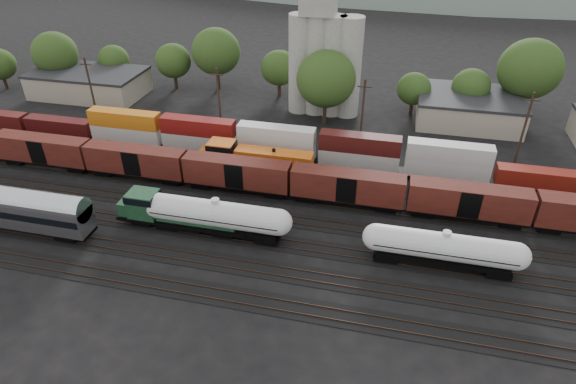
% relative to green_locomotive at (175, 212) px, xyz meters
% --- Properties ---
extents(ground, '(600.00, 600.00, 0.00)m').
position_rel_green_locomotive_xyz_m(ground, '(8.21, 5.00, -2.57)').
color(ground, black).
extents(tracks, '(180.00, 33.20, 0.20)m').
position_rel_green_locomotive_xyz_m(tracks, '(8.21, 5.00, -2.52)').
color(tracks, black).
rests_on(tracks, ground).
extents(green_locomotive, '(16.99, 3.00, 4.50)m').
position_rel_green_locomotive_xyz_m(green_locomotive, '(0.00, 0.00, 0.00)').
color(green_locomotive, black).
rests_on(green_locomotive, ground).
extents(tank_car_a, '(18.95, 3.39, 4.97)m').
position_rel_green_locomotive_xyz_m(tank_car_a, '(5.49, 0.00, 0.36)').
color(tank_car_a, silver).
rests_on(tank_car_a, ground).
extents(tank_car_b, '(18.14, 3.25, 4.75)m').
position_rel_green_locomotive_xyz_m(tank_car_b, '(32.28, 0.00, 0.25)').
color(tank_car_b, silver).
rests_on(tank_car_b, ground).
extents(orange_locomotive, '(19.01, 3.17, 4.75)m').
position_rel_green_locomotive_xyz_m(orange_locomotive, '(5.59, 15.00, 0.13)').
color(orange_locomotive, black).
rests_on(orange_locomotive, ground).
extents(boxcar_string, '(122.80, 2.90, 4.20)m').
position_rel_green_locomotive_xyz_m(boxcar_string, '(-2.88, 10.00, 0.55)').
color(boxcar_string, black).
rests_on(boxcar_string, ground).
extents(container_wall, '(175.30, 2.60, 5.80)m').
position_rel_green_locomotive_xyz_m(container_wall, '(25.63, 20.00, 0.25)').
color(container_wall, black).
rests_on(container_wall, ground).
extents(grain_silo, '(13.40, 5.00, 29.00)m').
position_rel_green_locomotive_xyz_m(grain_silo, '(11.49, 41.00, 8.69)').
color(grain_silo, '#A3A196').
rests_on(grain_silo, ground).
extents(industrial_sheds, '(119.38, 17.26, 5.10)m').
position_rel_green_locomotive_xyz_m(industrial_sheds, '(14.83, 40.25, -0.01)').
color(industrial_sheds, '#9E937F').
rests_on(industrial_sheds, ground).
extents(tree_band, '(168.29, 22.73, 14.32)m').
position_rel_green_locomotive_xyz_m(tree_band, '(11.15, 43.66, 4.84)').
color(tree_band, black).
rests_on(tree_band, ground).
extents(utility_poles, '(122.20, 0.36, 12.00)m').
position_rel_green_locomotive_xyz_m(utility_poles, '(8.21, 27.00, 3.64)').
color(utility_poles, black).
rests_on(utility_poles, ground).
extents(distant_hills, '(860.00, 286.00, 130.00)m').
position_rel_green_locomotive_xyz_m(distant_hills, '(32.12, 265.00, -23.13)').
color(distant_hills, '#59665B').
rests_on(distant_hills, ground).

